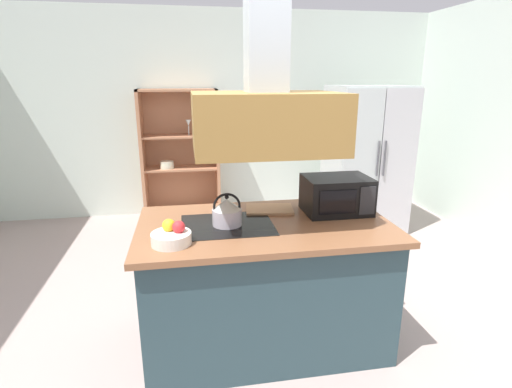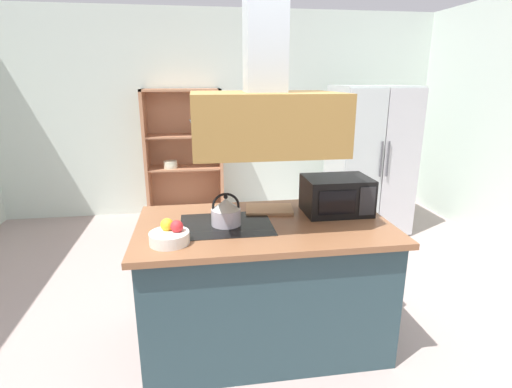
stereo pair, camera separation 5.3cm
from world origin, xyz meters
name	(u,v)px [view 1 (the left image)]	position (x,y,z in m)	size (l,w,h in m)	color
ground_plane	(256,332)	(0.00, 0.00, 0.00)	(7.80, 7.80, 0.00)	#A08D88
wall_back	(219,115)	(0.00, 3.00, 1.35)	(6.00, 0.12, 2.70)	silver
kitchen_island	(264,282)	(0.05, -0.07, 0.45)	(1.69, 0.97, 0.90)	#294048
range_hood	(266,101)	(0.05, -0.07, 1.70)	(0.90, 0.70, 1.31)	olive
refrigerator	(366,159)	(1.71, 1.95, 0.87)	(0.90, 0.77, 1.75)	#B9C1C0
dish_cabinet	(181,162)	(-0.54, 2.78, 0.75)	(1.01, 0.40, 1.70)	#AF7351
kettle	(227,212)	(-0.20, -0.07, 0.99)	(0.19, 0.19, 0.22)	#B8B1BC
cutting_board	(269,209)	(0.13, 0.18, 0.91)	(0.34, 0.24, 0.02)	tan
microwave	(336,195)	(0.60, 0.06, 1.03)	(0.46, 0.35, 0.26)	black
fruit_bowl	(172,236)	(-0.55, -0.32, 0.95)	(0.23, 0.23, 0.14)	silver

